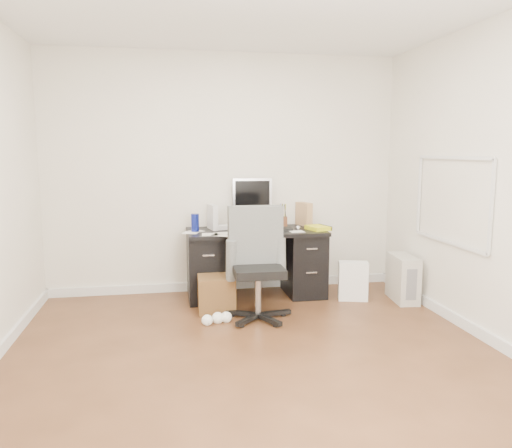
{
  "coord_description": "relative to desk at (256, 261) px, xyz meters",
  "views": [
    {
      "loc": [
        -0.66,
        -3.68,
        1.62
      ],
      "look_at": [
        0.22,
        1.2,
        0.88
      ],
      "focal_mm": 35.0,
      "sensor_mm": 36.0,
      "label": 1
    }
  ],
  "objects": [
    {
      "name": "desk_printer",
      "position": [
        0.71,
        0.17,
        -0.31
      ],
      "size": [
        0.33,
        0.29,
        0.18
      ],
      "primitive_type": "cube",
      "rotation": [
        0.0,
        0.0,
        -0.15
      ],
      "color": "slate",
      "rests_on": "ground"
    },
    {
      "name": "computer_mouse",
      "position": [
        0.45,
        -0.1,
        0.38
      ],
      "size": [
        0.07,
        0.07,
        0.05
      ],
      "primitive_type": "sphere",
      "rotation": [
        0.0,
        0.0,
        0.43
      ],
      "color": "#ABABAF",
      "rests_on": "desk"
    },
    {
      "name": "keyboard",
      "position": [
        0.17,
        -0.05,
        0.36
      ],
      "size": [
        0.45,
        0.18,
        0.03
      ],
      "primitive_type": "cube",
      "rotation": [
        0.0,
        0.0,
        -0.07
      ],
      "color": "black",
      "rests_on": "desk"
    },
    {
      "name": "magazine_file",
      "position": [
        0.61,
        0.24,
        0.48
      ],
      "size": [
        0.18,
        0.25,
        0.27
      ],
      "primitive_type": "cube",
      "rotation": [
        0.0,
        0.0,
        0.35
      ],
      "color": "tan",
      "rests_on": "desk"
    },
    {
      "name": "white_binder",
      "position": [
        -0.46,
        0.13,
        0.49
      ],
      "size": [
        0.16,
        0.25,
        0.27
      ],
      "primitive_type": "cube",
      "rotation": [
        0.0,
        0.0,
        0.21
      ],
      "color": "silver",
      "rests_on": "desk"
    },
    {
      "name": "lcd_monitor",
      "position": [
        0.0,
        0.25,
        0.63
      ],
      "size": [
        0.46,
        0.28,
        0.56
      ],
      "primitive_type": null,
      "rotation": [
        0.0,
        0.0,
        -0.05
      ],
      "color": "#ABABAF",
      "rests_on": "desk"
    },
    {
      "name": "pc_tower",
      "position": [
        1.54,
        -0.44,
        -0.15
      ],
      "size": [
        0.27,
        0.52,
        0.49
      ],
      "primitive_type": "cube",
      "rotation": [
        0.0,
        0.0,
        -0.11
      ],
      "color": "#B1ABA0",
      "rests_on": "ground"
    },
    {
      "name": "pen_cup",
      "position": [
        0.37,
        0.23,
        0.48
      ],
      "size": [
        0.12,
        0.12,
        0.26
      ],
      "primitive_type": null,
      "rotation": [
        0.0,
        0.0,
        -0.18
      ],
      "color": "brown",
      "rests_on": "desk"
    },
    {
      "name": "loose_papers",
      "position": [
        -0.2,
        -0.05,
        0.35
      ],
      "size": [
        1.1,
        0.6,
        0.0
      ],
      "primitive_type": null,
      "color": "white",
      "rests_on": "desk"
    },
    {
      "name": "paper_remote",
      "position": [
        -0.03,
        -0.27,
        0.36
      ],
      "size": [
        0.33,
        0.29,
        0.02
      ],
      "primitive_type": null,
      "rotation": [
        0.0,
        0.0,
        0.27
      ],
      "color": "white",
      "rests_on": "desk"
    },
    {
      "name": "wicker_basket",
      "position": [
        -0.49,
        -0.46,
        -0.22
      ],
      "size": [
        0.38,
        0.38,
        0.36
      ],
      "primitive_type": "cube",
      "rotation": [
        0.0,
        0.0,
        -0.03
      ],
      "color": "#4F3417",
      "rests_on": "ground"
    },
    {
      "name": "shopping_bag",
      "position": [
        1.01,
        -0.33,
        -0.19
      ],
      "size": [
        0.36,
        0.3,
        0.42
      ],
      "primitive_type": "cube",
      "rotation": [
        0.0,
        0.0,
        -0.27
      ],
      "color": "white",
      "rests_on": "ground"
    },
    {
      "name": "room_shell",
      "position": [
        -0.27,
        -1.62,
        1.26
      ],
      "size": [
        4.02,
        4.02,
        2.71
      ],
      "color": "beige",
      "rests_on": "ground"
    },
    {
      "name": "desk",
      "position": [
        0.0,
        0.0,
        0.0
      ],
      "size": [
        1.5,
        0.7,
        0.75
      ],
      "color": "black",
      "rests_on": "ground"
    },
    {
      "name": "travel_mug",
      "position": [
        -0.66,
        0.0,
        0.45
      ],
      "size": [
        0.1,
        0.1,
        0.19
      ],
      "primitive_type": "cylinder",
      "rotation": [
        0.0,
        0.0,
        -0.21
      ],
      "color": "navy",
      "rests_on": "desk"
    },
    {
      "name": "yellow_book",
      "position": [
        0.68,
        -0.11,
        0.37
      ],
      "size": [
        0.26,
        0.3,
        0.04
      ],
      "primitive_type": "cube",
      "rotation": [
        0.0,
        0.0,
        0.28
      ],
      "color": "yellow",
      "rests_on": "desk"
    },
    {
      "name": "office_chair",
      "position": [
        -0.12,
        -0.77,
        0.14
      ],
      "size": [
        0.63,
        0.63,
        1.08
      ],
      "primitive_type": null,
      "rotation": [
        0.0,
        0.0,
        -0.02
      ],
      "color": "#494B49",
      "rests_on": "ground"
    },
    {
      "name": "ground",
      "position": [
        -0.3,
        -1.65,
        -0.4
      ],
      "size": [
        4.0,
        4.0,
        0.0
      ],
      "primitive_type": "plane",
      "color": "#482A17",
      "rests_on": "ground"
    }
  ]
}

